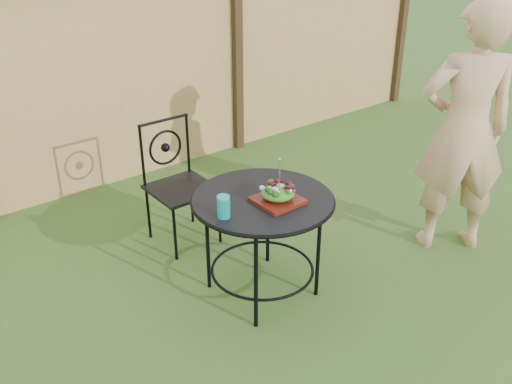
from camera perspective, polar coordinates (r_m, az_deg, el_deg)
ground at (r=4.07m, az=1.68°, el=-9.05°), size 60.00×60.00×0.00m
fence at (r=5.36m, az=-13.63°, el=10.65°), size 8.00×0.12×1.90m
patio_table at (r=3.68m, az=0.67°, el=-2.49°), size 0.92×0.92×0.72m
patio_chair at (r=4.38m, az=-7.84°, el=1.20°), size 0.46×0.46×0.95m
diner at (r=4.35m, az=20.10°, el=5.77°), size 0.82×0.76×1.88m
salad_plate at (r=3.56m, az=2.18°, el=-0.84°), size 0.27×0.27×0.02m
salad at (r=3.53m, az=2.19°, el=-0.09°), size 0.21×0.21×0.08m
fork at (r=3.48m, az=2.35°, el=1.86°), size 0.01×0.01×0.18m
drinking_glass at (r=3.37m, az=-3.26°, el=-1.47°), size 0.08×0.08×0.14m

